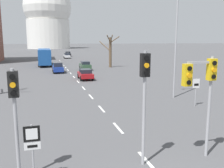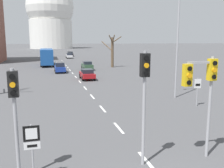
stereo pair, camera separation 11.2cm
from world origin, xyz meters
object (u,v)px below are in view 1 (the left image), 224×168
Objects in this scene: sedan_far_right at (68,54)px; street_lamp_right at (174,34)px; route_sign_post at (32,144)px; sedan_near_left at (58,68)px; sedan_far_left at (67,56)px; traffic_signal_centre_tall at (145,87)px; traffic_signal_near_right at (203,83)px; city_bus at (44,56)px; sedan_near_right at (85,74)px; traffic_signal_near_left at (15,103)px; speed_limit_sign at (196,87)px; sedan_mid_centre at (85,65)px.

street_lamp_right is at bearing -87.03° from sedan_far_right.
street_lamp_right is at bearing 43.48° from route_sign_post.
street_lamp_right is 2.22× the size of sedan_near_left.
street_lamp_right reaches higher than sedan_far_left.
traffic_signal_centre_tall is 0.50× the size of street_lamp_right.
route_sign_post reaches higher than sedan_near_left.
traffic_signal_centre_tall reaches higher than sedan_near_left.
sedan_far_left is (0.26, 66.93, -2.69)m from traffic_signal_near_right.
traffic_signal_near_right is 46.62m from city_bus.
sedan_near_left is at bearing 109.90° from sedan_near_right.
street_lamp_right is at bearing 41.46° from traffic_signal_near_left.
sedan_mid_centre is at bearing 99.26° from speed_limit_sign.
city_bus is (-3.67, 46.11, -1.39)m from traffic_signal_centre_tall.
sedan_near_left reaches higher than sedan_far_left.
speed_limit_sign is at bearing 45.26° from traffic_signal_centre_tall.
sedan_near_left is at bearing -97.83° from sedan_far_left.
sedan_far_right is 0.38× the size of city_bus.
city_bus is (-2.02, 12.91, 1.21)m from sedan_near_left.
sedan_near_right is at bearing 111.29° from speed_limit_sign.
sedan_mid_centre is at bearing -89.24° from sedan_far_left.
speed_limit_sign is 0.21× the size of city_bus.
speed_limit_sign is 28.18m from sedan_mid_centre.
traffic_signal_centre_tall is 1.06× the size of traffic_signal_near_right.
city_bus is at bearing 98.88° from sedan_near_left.
sedan_far_right is at bearing 75.51° from city_bus.
traffic_signal_near_right is 76.47m from sedan_far_right.
traffic_signal_near_right reaches higher than route_sign_post.
traffic_signal_near_left is 0.40× the size of city_bus.
route_sign_post is at bearing -102.43° from sedan_mid_centre.
traffic_signal_near_right is at bearing -82.12° from city_bus.
sedan_near_left is 1.13× the size of sedan_near_right.
traffic_signal_near_right reaches higher than traffic_signal_near_left.
sedan_far_right is at bearing 88.93° from traffic_signal_near_right.
sedan_far_right is (8.68, 76.52, -0.71)m from route_sign_post.
traffic_signal_near_right is at bearing -1.31° from traffic_signal_near_left.
traffic_signal_near_left is 76.82m from sedan_far_right.
traffic_signal_near_right is 0.43× the size of city_bus.
traffic_signal_near_right is 24.63m from sedan_near_right.
sedan_near_left is at bearing -97.65° from sedan_far_right.
sedan_near_left is at bearing 84.08° from traffic_signal_near_left.
city_bus is at bearing 88.93° from route_sign_post.
city_bus is (-5.21, 21.71, 1.29)m from sedan_near_right.
sedan_far_left is 0.43× the size of city_bus.
traffic_signal_centre_tall is at bearing 179.00° from traffic_signal_near_right.
traffic_signal_near_left is 0.44× the size of street_lamp_right.
sedan_near_left reaches higher than sedan_near_right.
traffic_signal_near_left is 5.10m from traffic_signal_centre_tall.
sedan_mid_centre is 0.92× the size of sedan_far_left.
street_lamp_right reaches higher than sedan_near_left.
sedan_far_right is at bearing 82.98° from sedan_far_left.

